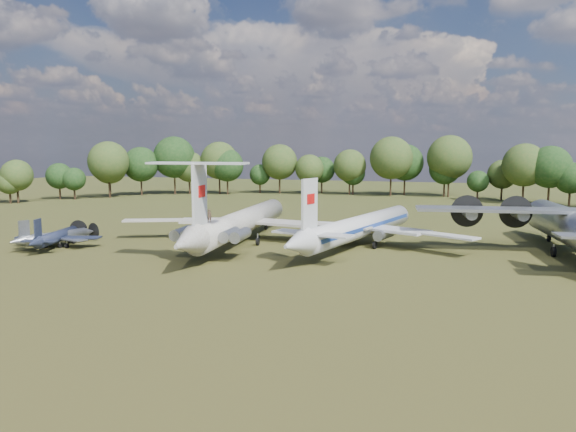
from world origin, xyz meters
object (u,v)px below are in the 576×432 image
(small_prop_west, at_px, (57,239))
(person_on_il62, at_px, (209,216))
(an12_transport, at_px, (575,233))
(small_prop_northwest, at_px, (56,239))
(il62_airliner, at_px, (243,226))
(tu104_jet, at_px, (360,231))

(small_prop_west, height_order, person_on_il62, person_on_il62)
(an12_transport, distance_m, small_prop_northwest, 68.15)
(an12_transport, bearing_deg, small_prop_northwest, -176.16)
(il62_airliner, xyz_separation_m, tu104_jet, (16.58, 2.04, -0.20))
(il62_airliner, distance_m, small_prop_northwest, 25.62)
(tu104_jet, bearing_deg, small_prop_west, -147.70)
(small_prop_west, bearing_deg, il62_airliner, 12.47)
(an12_transport, xyz_separation_m, person_on_il62, (-42.45, -16.41, 2.60))
(small_prop_west, relative_size, person_on_il62, 9.81)
(il62_airliner, xyz_separation_m, an12_transport, (43.42, 3.40, 0.53))
(small_prop_west, bearing_deg, tu104_jet, 4.65)
(small_prop_northwest, bearing_deg, tu104_jet, 33.80)
(an12_transport, distance_m, small_prop_west, 67.59)
(tu104_jet, bearing_deg, small_prop_northwest, -148.76)
(il62_airliner, xyz_separation_m, person_on_il62, (0.97, -13.01, 3.13))
(tu104_jet, height_order, small_prop_west, tu104_jet)
(tu104_jet, relative_size, small_prop_west, 2.72)
(tu104_jet, relative_size, an12_transport, 0.98)
(an12_transport, xyz_separation_m, small_prop_northwest, (-66.64, -14.14, -1.82))
(small_prop_northwest, bearing_deg, an12_transport, 27.98)
(person_on_il62, bearing_deg, small_prop_west, -22.45)
(an12_transport, xyz_separation_m, small_prop_west, (-65.94, -14.71, -1.71))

